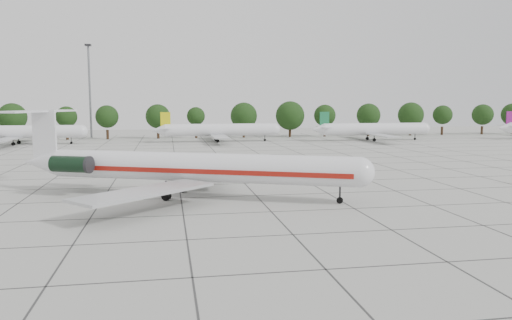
% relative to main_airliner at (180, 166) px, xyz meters
% --- Properties ---
extents(ground, '(260.00, 260.00, 0.00)m').
position_rel_main_airliner_xyz_m(ground, '(8.03, -1.02, -3.23)').
color(ground, '#ACACA5').
rests_on(ground, ground).
extents(apron_joints, '(170.00, 170.00, 0.02)m').
position_rel_main_airliner_xyz_m(apron_joints, '(8.03, 13.98, -3.22)').
color(apron_joints, '#383838').
rests_on(apron_joints, ground).
extents(main_airliner, '(37.50, 28.23, 9.15)m').
position_rel_main_airliner_xyz_m(main_airliner, '(0.00, 0.00, 0.00)').
color(main_airliner, silver).
rests_on(main_airliner, ground).
extents(bg_airliner_b, '(28.24, 27.20, 7.40)m').
position_rel_main_airliner_xyz_m(bg_airliner_b, '(-35.02, 70.24, -0.32)').
color(bg_airliner_b, silver).
rests_on(bg_airliner_b, ground).
extents(bg_airliner_c, '(28.24, 27.20, 7.40)m').
position_rel_main_airliner_xyz_m(bg_airliner_c, '(11.63, 70.54, -0.32)').
color(bg_airliner_c, silver).
rests_on(bg_airliner_c, ground).
extents(bg_airliner_d, '(28.24, 27.20, 7.40)m').
position_rel_main_airliner_xyz_m(bg_airliner_d, '(50.89, 67.38, -0.32)').
color(bg_airliner_d, silver).
rests_on(bg_airliner_d, ground).
extents(tree_line, '(249.86, 8.44, 10.22)m').
position_rel_main_airliner_xyz_m(tree_line, '(-3.65, 83.98, 2.75)').
color(tree_line, '#332114').
rests_on(tree_line, ground).
extents(floodlight_mast, '(1.60, 1.60, 25.45)m').
position_rel_main_airliner_xyz_m(floodlight_mast, '(-21.97, 90.98, 11.05)').
color(floodlight_mast, slate).
rests_on(floodlight_mast, ground).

